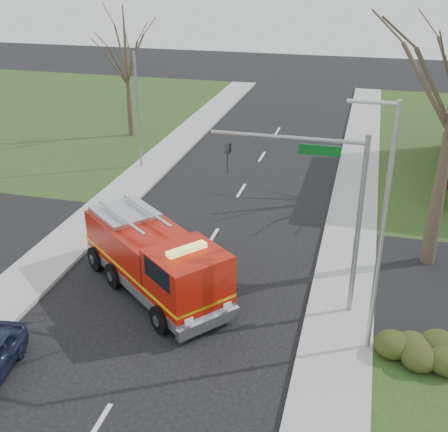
# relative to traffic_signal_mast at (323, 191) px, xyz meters

# --- Properties ---
(ground) EXTENTS (120.00, 120.00, 0.00)m
(ground) POSITION_rel_traffic_signal_mast_xyz_m (-5.21, -1.50, -4.71)
(ground) COLOR black
(ground) RESTS_ON ground
(sidewalk_right) EXTENTS (2.40, 80.00, 0.15)m
(sidewalk_right) POSITION_rel_traffic_signal_mast_xyz_m (0.99, -1.50, -4.63)
(sidewalk_right) COLOR #9D9D97
(sidewalk_right) RESTS_ON ground
(sidewalk_left) EXTENTS (2.40, 80.00, 0.15)m
(sidewalk_left) POSITION_rel_traffic_signal_mast_xyz_m (-11.41, -1.50, -4.63)
(sidewalk_left) COLOR #9D9D97
(sidewalk_left) RESTS_ON ground
(health_center_sign) EXTENTS (0.12, 2.00, 1.40)m
(health_center_sign) POSITION_rel_traffic_signal_mast_xyz_m (5.29, 11.00, -3.83)
(health_center_sign) COLOR #51131B
(health_center_sign) RESTS_ON ground
(hedge_corner) EXTENTS (2.80, 2.00, 0.90)m
(hedge_corner) POSITION_rel_traffic_signal_mast_xyz_m (3.79, -2.50, -4.13)
(hedge_corner) COLOR #2B3312
(hedge_corner) RESTS_ON lawn_right
(bare_tree_left) EXTENTS (4.50, 4.50, 9.00)m
(bare_tree_left) POSITION_rel_traffic_signal_mast_xyz_m (-15.21, 18.50, 0.86)
(bare_tree_left) COLOR #3F2D25
(bare_tree_left) RESTS_ON ground
(traffic_signal_mast) EXTENTS (5.29, 0.18, 6.80)m
(traffic_signal_mast) POSITION_rel_traffic_signal_mast_xyz_m (0.00, 0.00, 0.00)
(traffic_signal_mast) COLOR gray
(traffic_signal_mast) RESTS_ON ground
(streetlight_pole) EXTENTS (1.48, 0.16, 8.40)m
(streetlight_pole) POSITION_rel_traffic_signal_mast_xyz_m (1.93, -2.00, -0.16)
(streetlight_pole) COLOR #B7BABF
(streetlight_pole) RESTS_ON ground
(utility_pole_far) EXTENTS (0.14, 0.14, 7.00)m
(utility_pole_far) POSITION_rel_traffic_signal_mast_xyz_m (-12.01, 12.50, -1.21)
(utility_pole_far) COLOR gray
(utility_pole_far) RESTS_ON ground
(fire_engine) EXTENTS (7.18, 6.50, 2.93)m
(fire_engine) POSITION_rel_traffic_signal_mast_xyz_m (-6.07, -0.37, -3.38)
(fire_engine) COLOR #AC1407
(fire_engine) RESTS_ON ground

